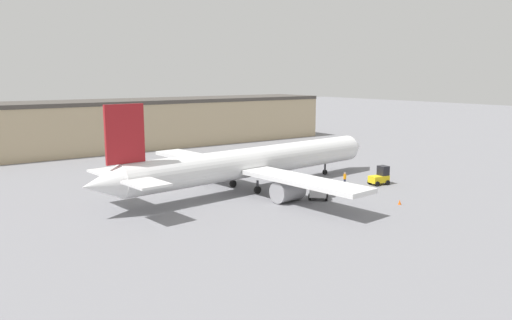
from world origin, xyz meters
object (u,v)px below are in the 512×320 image
airplane (250,163)px  ground_crew_worker (345,178)px  baggage_tug (380,176)px  safety_cone_near (400,202)px  belt_loader_truck (319,189)px

airplane → ground_crew_worker: bearing=-30.1°
baggage_tug → airplane: bearing=161.6°
safety_cone_near → ground_crew_worker: bearing=77.8°
airplane → ground_crew_worker: 12.71m
baggage_tug → belt_loader_truck: (-11.52, -0.80, -0.01)m
belt_loader_truck → airplane: bearing=70.5°
airplane → safety_cone_near: airplane is taller
ground_crew_worker → safety_cone_near: 10.81m
airplane → baggage_tug: 17.27m
airplane → safety_cone_near: size_ratio=79.07×
belt_loader_truck → ground_crew_worker: bearing=-21.1°
ground_crew_worker → baggage_tug: (3.99, -2.42, 0.17)m
airplane → baggage_tug: size_ratio=16.42×
airplane → belt_loader_truck: (3.85, -8.35, -2.24)m
baggage_tug → belt_loader_truck: baggage_tug is taller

